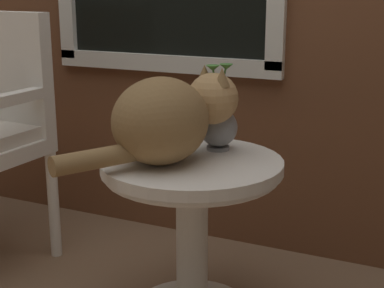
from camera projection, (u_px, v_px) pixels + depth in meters
wicker_side_table at (192, 207)px, 1.84m from camera, size 0.57×0.57×0.55m
cat at (168, 118)px, 1.74m from camera, size 0.39×0.57×0.28m
pewter_vase_with_ivy at (218, 123)px, 1.89m from camera, size 0.13×0.13×0.28m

